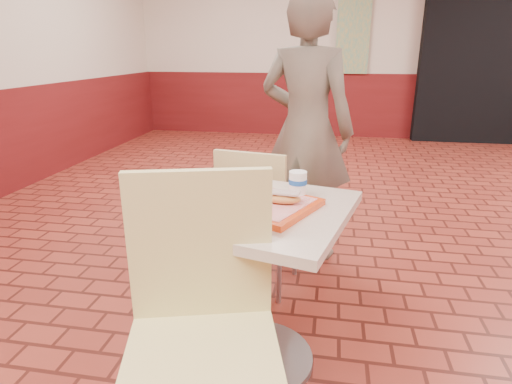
% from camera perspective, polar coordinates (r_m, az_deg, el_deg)
% --- Properties ---
extents(wainscot_band, '(8.00, 10.00, 1.00)m').
position_cam_1_polar(wainscot_band, '(2.47, 29.38, -4.66)').
color(wainscot_band, '#591112').
rests_on(wainscot_band, ground).
extents(corridor_doorway, '(1.60, 0.22, 2.20)m').
position_cam_1_polar(corridor_doorway, '(7.33, 27.21, 14.48)').
color(corridor_doorway, black).
rests_on(corridor_doorway, ground).
extents(promo_poster, '(0.50, 0.03, 1.20)m').
position_cam_1_polar(promo_poster, '(7.10, 12.84, 19.98)').
color(promo_poster, gray).
rests_on(promo_poster, wainscot_band).
extents(main_table, '(0.72, 0.72, 0.76)m').
position_cam_1_polar(main_table, '(1.84, 0.00, -9.16)').
color(main_table, '#C5B19F').
rests_on(main_table, ground).
extents(chair_main_front, '(0.58, 0.58, 1.02)m').
position_cam_1_polar(chair_main_front, '(1.41, -7.21, -16.31)').
color(chair_main_front, '#E4D588').
rests_on(chair_main_front, ground).
extents(chair_main_back, '(0.46, 0.46, 0.86)m').
position_cam_1_polar(chair_main_back, '(2.43, 0.05, -2.93)').
color(chair_main_back, '#D1BE7D').
rests_on(chair_main_back, ground).
extents(customer, '(0.72, 0.57, 1.73)m').
position_cam_1_polar(customer, '(2.84, 6.68, 8.17)').
color(customer, '#685E51').
rests_on(customer, ground).
extents(serving_tray, '(0.45, 0.35, 0.03)m').
position_cam_1_polar(serving_tray, '(1.74, 0.00, -1.45)').
color(serving_tray, red).
rests_on(serving_tray, main_table).
extents(ring_donut, '(0.14, 0.14, 0.03)m').
position_cam_1_polar(ring_donut, '(1.82, -3.09, 0.50)').
color(ring_donut, '#CE7F4B').
rests_on(ring_donut, serving_tray).
extents(long_john_donut, '(0.17, 0.09, 0.05)m').
position_cam_1_polar(long_john_donut, '(1.69, 3.36, -0.74)').
color(long_john_donut, '#C47839').
rests_on(long_john_donut, serving_tray).
extents(paper_cup, '(0.08, 0.08, 0.10)m').
position_cam_1_polar(paper_cup, '(1.80, 5.59, 1.29)').
color(paper_cup, white).
rests_on(paper_cup, serving_tray).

